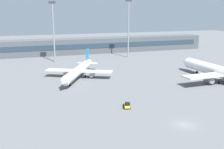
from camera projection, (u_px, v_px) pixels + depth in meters
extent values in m
plane|color=slate|center=(123.00, 82.00, 98.45)|extent=(400.00, 400.00, 0.00)
cube|color=#4C5156|center=(82.00, 46.00, 161.35)|extent=(156.65, 12.00, 9.00)
cube|color=#263847|center=(85.00, 46.00, 155.67)|extent=(148.81, 0.16, 2.80)
cylinder|color=white|center=(222.00, 72.00, 97.12)|extent=(5.86, 39.73, 4.18)
cone|color=white|center=(186.00, 62.00, 116.80)|extent=(4.16, 4.76, 3.97)
cube|color=silver|center=(224.00, 74.00, 96.20)|extent=(33.19, 6.68, 0.55)
cylinder|color=gray|center=(209.00, 80.00, 94.28)|extent=(2.35, 3.61, 2.20)
cylinder|color=black|center=(197.00, 72.00, 110.43)|extent=(0.49, 1.12, 1.10)
cylinder|color=black|center=(219.00, 83.00, 94.86)|extent=(0.49, 1.12, 1.10)
cylinder|color=white|center=(78.00, 71.00, 102.97)|extent=(17.39, 29.33, 3.31)
cone|color=white|center=(64.00, 82.00, 86.51)|extent=(4.47, 4.68, 3.14)
cone|color=white|center=(89.00, 62.00, 119.28)|extent=(3.58, 4.00, 2.32)
cube|color=#197FBF|center=(87.00, 54.00, 115.80)|extent=(2.04, 3.54, 4.79)
cube|color=silver|center=(88.00, 63.00, 116.96)|extent=(8.85, 6.18, 0.21)
cube|color=silver|center=(79.00, 71.00, 103.87)|extent=(25.09, 15.75, 0.44)
cylinder|color=gray|center=(66.00, 73.00, 104.96)|extent=(2.83, 3.27, 1.74)
cylinder|color=gray|center=(92.00, 74.00, 103.36)|extent=(2.83, 3.27, 1.74)
cylinder|color=black|center=(70.00, 84.00, 93.02)|extent=(0.71, 0.93, 0.87)
cylinder|color=black|center=(74.00, 76.00, 105.56)|extent=(0.71, 0.93, 0.87)
cylinder|color=black|center=(85.00, 76.00, 104.87)|extent=(0.71, 0.93, 0.87)
cube|color=yellow|center=(127.00, 105.00, 72.26)|extent=(2.42, 3.87, 0.60)
cube|color=black|center=(127.00, 104.00, 71.23)|extent=(1.65, 1.44, 0.90)
cylinder|color=black|center=(124.00, 108.00, 71.13)|extent=(0.43, 0.74, 0.70)
cylinder|color=black|center=(130.00, 108.00, 71.20)|extent=(0.43, 0.74, 0.70)
cylinder|color=black|center=(124.00, 105.00, 73.46)|extent=(0.43, 0.74, 0.70)
cylinder|color=black|center=(129.00, 105.00, 73.53)|extent=(0.43, 0.74, 0.70)
cylinder|color=gray|center=(128.00, 30.00, 145.06)|extent=(0.70, 0.70, 29.99)
cube|color=#333338|center=(129.00, 0.00, 141.37)|extent=(3.20, 0.80, 1.20)
cylinder|color=gray|center=(54.00, 33.00, 132.27)|extent=(0.70, 0.70, 28.55)
cube|color=#333338|center=(52.00, 2.00, 128.76)|extent=(3.20, 0.80, 1.20)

